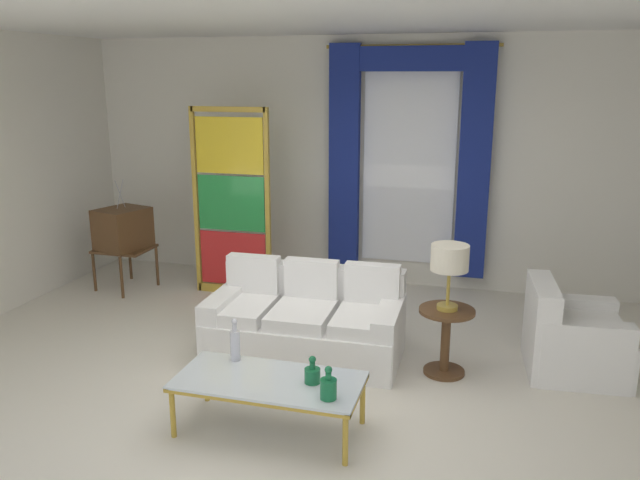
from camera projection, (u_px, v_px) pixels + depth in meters
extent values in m
plane|color=silver|center=(294.00, 387.00, 5.32)|extent=(16.00, 16.00, 0.00)
cube|color=white|center=(370.00, 162.00, 7.80)|extent=(8.00, 0.12, 3.00)
cube|color=white|center=(320.00, 15.00, 5.31)|extent=(8.00, 7.60, 0.04)
cube|color=white|center=(409.00, 161.00, 7.58)|extent=(1.10, 0.02, 2.50)
cylinder|color=gold|center=(412.00, 46.00, 7.18)|extent=(2.00, 0.04, 0.04)
cube|color=navy|center=(344.00, 159.00, 7.69)|extent=(0.36, 0.12, 2.70)
cube|color=navy|center=(475.00, 164.00, 7.29)|extent=(0.36, 0.12, 2.70)
cube|color=navy|center=(411.00, 59.00, 7.19)|extent=(1.80, 0.10, 0.28)
cube|color=white|center=(304.00, 337.00, 5.86)|extent=(1.76, 0.94, 0.38)
cube|color=white|center=(315.00, 303.00, 6.16)|extent=(1.74, 0.24, 0.78)
cube|color=white|center=(389.00, 337.00, 5.65)|extent=(0.22, 0.86, 0.56)
cube|color=white|center=(225.00, 320.00, 6.02)|extent=(0.22, 0.86, 0.56)
cube|color=white|center=(366.00, 320.00, 5.61)|extent=(0.55, 0.75, 0.12)
cube|color=white|center=(372.00, 285.00, 5.85)|extent=(0.51, 0.15, 0.40)
cube|color=white|center=(303.00, 314.00, 5.75)|extent=(0.55, 0.75, 0.12)
cube|color=white|center=(312.00, 280.00, 5.99)|extent=(0.51, 0.15, 0.40)
cube|color=white|center=(243.00, 308.00, 5.89)|extent=(0.55, 0.75, 0.12)
cube|color=white|center=(254.00, 275.00, 6.13)|extent=(0.51, 0.15, 0.40)
cube|color=silver|center=(269.00, 380.00, 4.58)|extent=(1.35, 0.63, 0.02)
cube|color=gold|center=(282.00, 365.00, 4.86)|extent=(1.35, 0.04, 0.03)
cube|color=gold|center=(254.00, 402.00, 4.31)|extent=(1.35, 0.04, 0.03)
cube|color=gold|center=(187.00, 372.00, 4.76)|extent=(0.04, 0.63, 0.03)
cube|color=gold|center=(358.00, 395.00, 4.42)|extent=(0.04, 0.63, 0.03)
cylinder|color=gold|center=(206.00, 379.00, 5.06)|extent=(0.04, 0.04, 0.38)
cylinder|color=gold|center=(363.00, 400.00, 4.73)|extent=(0.04, 0.04, 0.38)
cylinder|color=gold|center=(173.00, 413.00, 4.54)|extent=(0.04, 0.04, 0.38)
cylinder|color=gold|center=(345.00, 440.00, 4.21)|extent=(0.04, 0.04, 0.38)
cylinder|color=#196B3D|center=(328.00, 389.00, 4.29)|extent=(0.11, 0.11, 0.14)
cylinder|color=#196B3D|center=(328.00, 376.00, 4.26)|extent=(0.04, 0.04, 0.05)
sphere|color=#196B3D|center=(328.00, 370.00, 4.25)|extent=(0.05, 0.05, 0.05)
cylinder|color=#196B3D|center=(312.00, 376.00, 4.51)|extent=(0.11, 0.11, 0.11)
cylinder|color=#196B3D|center=(312.00, 366.00, 4.49)|extent=(0.04, 0.04, 0.05)
sphere|color=#196B3D|center=(312.00, 359.00, 4.48)|extent=(0.05, 0.05, 0.05)
cylinder|color=silver|center=(235.00, 346.00, 4.86)|extent=(0.08, 0.08, 0.24)
cylinder|color=silver|center=(235.00, 327.00, 4.82)|extent=(0.03, 0.03, 0.06)
sphere|color=silver|center=(234.00, 321.00, 4.81)|extent=(0.04, 0.04, 0.04)
cube|color=brown|center=(124.00, 249.00, 7.69)|extent=(0.62, 0.54, 0.03)
cylinder|color=brown|center=(94.00, 271.00, 7.64)|extent=(0.04, 0.04, 0.50)
cylinder|color=brown|center=(130.00, 260.00, 8.10)|extent=(0.04, 0.04, 0.50)
cylinder|color=brown|center=(122.00, 278.00, 7.40)|extent=(0.04, 0.04, 0.50)
cylinder|color=brown|center=(157.00, 266.00, 7.86)|extent=(0.04, 0.04, 0.50)
cube|color=brown|center=(123.00, 228.00, 7.62)|extent=(0.62, 0.67, 0.48)
cube|color=black|center=(109.00, 224.00, 7.74)|extent=(0.12, 0.38, 0.30)
cylinder|color=gold|center=(105.00, 241.00, 7.72)|extent=(0.02, 0.04, 0.04)
cylinder|color=gold|center=(116.00, 238.00, 7.85)|extent=(0.02, 0.04, 0.04)
cylinder|color=silver|center=(120.00, 194.00, 7.52)|extent=(0.04, 0.13, 0.34)
cylinder|color=silver|center=(120.00, 194.00, 7.52)|extent=(0.04, 0.13, 0.34)
cube|color=white|center=(577.00, 350.00, 5.56)|extent=(0.86, 0.86, 0.40)
cube|color=white|center=(580.00, 324.00, 5.50)|extent=(0.74, 0.74, 0.10)
cube|color=white|center=(541.00, 326.00, 5.57)|extent=(0.26, 0.81, 0.80)
cube|color=white|center=(571.00, 327.00, 5.84)|extent=(0.75, 0.24, 0.58)
cube|color=white|center=(585.00, 356.00, 5.23)|extent=(0.75, 0.24, 0.58)
cube|color=gold|center=(196.00, 201.00, 7.46)|extent=(0.05, 0.05, 2.20)
cube|color=gold|center=(268.00, 205.00, 7.23)|extent=(0.05, 0.05, 2.20)
cube|color=gold|center=(228.00, 109.00, 7.08)|extent=(0.90, 0.05, 0.06)
cube|color=gold|center=(234.00, 289.00, 7.61)|extent=(0.90, 0.05, 0.10)
cube|color=red|center=(233.00, 259.00, 7.51)|extent=(0.82, 0.02, 0.64)
cube|color=#238E3D|center=(231.00, 203.00, 7.35)|extent=(0.82, 0.02, 0.64)
cube|color=yellow|center=(229.00, 145.00, 7.18)|extent=(0.82, 0.02, 0.64)
cylinder|color=beige|center=(266.00, 301.00, 7.27)|extent=(0.16, 0.16, 0.06)
ellipsoid|color=#20459A|center=(266.00, 292.00, 7.24)|extent=(0.18, 0.32, 0.20)
sphere|color=#20459A|center=(270.00, 279.00, 7.34)|extent=(0.09, 0.09, 0.09)
cone|color=gold|center=(272.00, 278.00, 7.40)|extent=(0.02, 0.04, 0.02)
cone|color=#2A6B4D|center=(260.00, 289.00, 7.05)|extent=(0.44, 0.40, 0.50)
cylinder|color=brown|center=(447.00, 311.00, 5.43)|extent=(0.48, 0.48, 0.03)
cylinder|color=brown|center=(445.00, 342.00, 5.51)|extent=(0.08, 0.08, 0.55)
cylinder|color=brown|center=(444.00, 371.00, 5.57)|extent=(0.36, 0.36, 0.03)
cylinder|color=#B29338|center=(447.00, 307.00, 5.42)|extent=(0.18, 0.18, 0.04)
cylinder|color=#B29338|center=(448.00, 285.00, 5.37)|extent=(0.03, 0.03, 0.36)
cylinder|color=beige|center=(450.00, 258.00, 5.31)|extent=(0.32, 0.32, 0.22)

